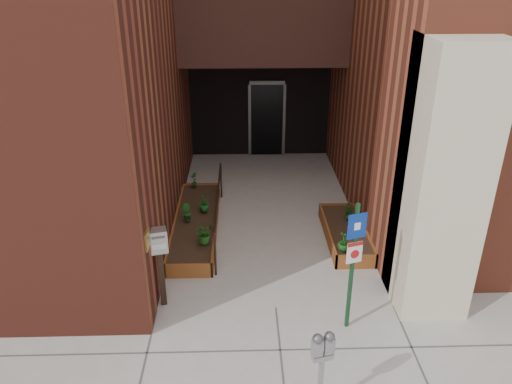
{
  "coord_description": "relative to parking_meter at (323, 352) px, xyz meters",
  "views": [
    {
      "loc": [
        -0.54,
        -6.75,
        5.38
      ],
      "look_at": [
        -0.28,
        1.8,
        1.32
      ],
      "focal_mm": 35.0,
      "sensor_mm": 36.0,
      "label": 1
    }
  ],
  "objects": [
    {
      "name": "ground",
      "position": [
        -0.42,
        2.11,
        -1.0
      ],
      "size": [
        80.0,
        80.0,
        0.0
      ],
      "primitive_type": "plane",
      "color": "#9E9991",
      "rests_on": "ground"
    },
    {
      "name": "shrub_left_a",
      "position": [
        -1.71,
        3.79,
        -0.49
      ],
      "size": [
        0.51,
        0.51,
        0.41
      ],
      "primitive_type": "imported",
      "rotation": [
        0.0,
        0.0,
        0.57
      ],
      "color": "#205C1A",
      "rests_on": "planter_left"
    },
    {
      "name": "shrub_right_c",
      "position": [
        1.3,
        4.67,
        -0.55
      ],
      "size": [
        0.31,
        0.31,
        0.29
      ],
      "primitive_type": "imported",
      "rotation": [
        0.0,
        0.0,
        4.51
      ],
      "color": "#275618",
      "rests_on": "planter_right"
    },
    {
      "name": "sign_post",
      "position": [
        0.69,
        1.62,
        0.36
      ],
      "size": [
        0.29,
        0.11,
        2.2
      ],
      "color": "#163D20",
      "rests_on": "ground"
    },
    {
      "name": "parking_meter",
      "position": [
        0.0,
        0.0,
        0.0
      ],
      "size": [
        0.3,
        0.17,
        1.29
      ],
      "color": "#959597",
      "rests_on": "ground"
    },
    {
      "name": "planter_right",
      "position": [
        1.18,
        4.31,
        -0.86
      ],
      "size": [
        0.8,
        2.2,
        0.3
      ],
      "color": "brown",
      "rests_on": "ground"
    },
    {
      "name": "payment_dropbox",
      "position": [
        -2.32,
        2.29,
        0.05
      ],
      "size": [
        0.33,
        0.28,
        1.45
      ],
      "color": "black",
      "rests_on": "ground"
    },
    {
      "name": "shrub_left_b",
      "position": [
        -2.14,
        4.7,
        -0.51
      ],
      "size": [
        0.29,
        0.29,
        0.37
      ],
      "primitive_type": "imported",
      "rotation": [
        0.0,
        0.0,
        2.5
      ],
      "color": "#184F16",
      "rests_on": "planter_left"
    },
    {
      "name": "shrub_right_a",
      "position": [
        0.95,
        3.41,
        -0.51
      ],
      "size": [
        0.22,
        0.22,
        0.38
      ],
      "primitive_type": "imported",
      "rotation": [
        0.0,
        0.0,
        1.55
      ],
      "color": "#164F17",
      "rests_on": "planter_right"
    },
    {
      "name": "shrub_right_b",
      "position": [
        1.34,
        4.87,
        -0.54
      ],
      "size": [
        0.22,
        0.22,
        0.32
      ],
      "primitive_type": "imported",
      "rotation": [
        0.0,
        0.0,
        2.75
      ],
      "color": "#215719",
      "rests_on": "planter_right"
    },
    {
      "name": "handrail",
      "position": [
        -1.47,
        4.76,
        -0.25
      ],
      "size": [
        0.04,
        3.34,
        0.9
      ],
      "color": "black",
      "rests_on": "ground"
    },
    {
      "name": "planter_left",
      "position": [
        -1.97,
        4.81,
        -0.86
      ],
      "size": [
        0.9,
        3.6,
        0.3
      ],
      "color": "brown",
      "rests_on": "ground"
    },
    {
      "name": "shrub_left_c",
      "position": [
        -1.8,
        5.12,
        -0.49
      ],
      "size": [
        0.31,
        0.31,
        0.41
      ],
      "primitive_type": "imported",
      "rotation": [
        0.0,
        0.0,
        3.63
      ],
      "color": "#18541A",
      "rests_on": "planter_left"
    },
    {
      "name": "shrub_left_d",
      "position": [
        -2.12,
        6.41,
        -0.51
      ],
      "size": [
        0.25,
        0.25,
        0.37
      ],
      "primitive_type": "imported",
      "rotation": [
        0.0,
        0.0,
        5.08
      ],
      "color": "#175117",
      "rests_on": "planter_left"
    }
  ]
}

